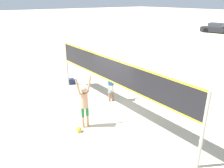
# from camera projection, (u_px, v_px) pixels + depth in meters

# --- Properties ---
(ground_plane) EXTENTS (200.00, 200.00, 0.00)m
(ground_plane) POSITION_uv_depth(u_px,v_px,m) (112.00, 113.00, 9.70)
(ground_plane) COLOR beige
(volleyball_net) EXTENTS (8.54, 0.10, 2.49)m
(volleyball_net) POSITION_uv_depth(u_px,v_px,m) (112.00, 74.00, 9.04)
(volleyball_net) COLOR beige
(volleyball_net) RESTS_ON ground_plane
(player_spiker) EXTENTS (0.28, 0.70, 2.10)m
(player_spiker) POSITION_uv_depth(u_px,v_px,m) (84.00, 101.00, 8.26)
(player_spiker) COLOR tan
(player_spiker) RESTS_ON ground_plane
(player_blocker) EXTENTS (0.28, 0.70, 2.12)m
(player_blocker) POSITION_uv_depth(u_px,v_px,m) (111.00, 80.00, 10.43)
(player_blocker) COLOR #8C664C
(player_blocker) RESTS_ON ground_plane
(volleyball) EXTENTS (0.21, 0.21, 0.21)m
(volleyball) POSITION_uv_depth(u_px,v_px,m) (79.00, 129.00, 8.27)
(volleyball) COLOR yellow
(volleyball) RESTS_ON ground_plane
(gear_bag) EXTENTS (0.38, 0.34, 0.29)m
(gear_bag) POSITION_uv_depth(u_px,v_px,m) (71.00, 81.00, 12.98)
(gear_bag) COLOR navy
(gear_bag) RESTS_ON ground_plane
(parked_car_mid) EXTENTS (4.83, 2.66, 1.39)m
(parked_car_mid) POSITION_uv_depth(u_px,v_px,m) (217.00, 28.00, 32.17)
(parked_car_mid) COLOR #232328
(parked_car_mid) RESTS_ON ground_plane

